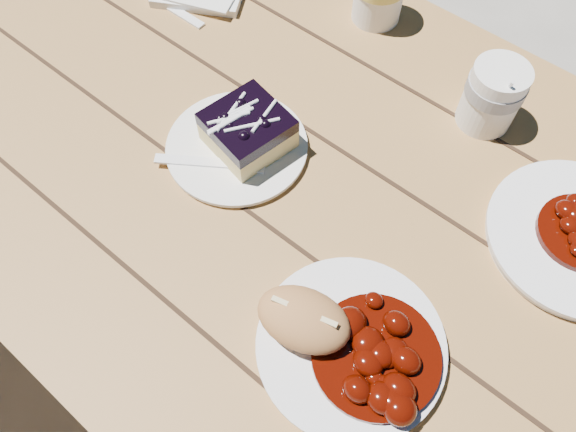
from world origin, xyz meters
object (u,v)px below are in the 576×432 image
Objects in this scene: main_plate at (351,346)px; coffee_cup at (492,96)px; bread_roll at (304,319)px; dessert_plate at (237,147)px; picnic_table at (276,221)px; blueberry_cake at (248,130)px.

main_plate is 0.41m from coffee_cup.
bread_roll is 0.56× the size of dessert_plate.
bread_roll is at bearing -160.02° from main_plate.
main_plate is 0.32m from dessert_plate.
coffee_cup is at bearing 54.58° from picnic_table.
blueberry_cake is (-0.29, 0.15, 0.03)m from main_plate.
blueberry_cake is at bearing 177.48° from picnic_table.
bread_roll is at bearing -41.63° from picnic_table.
blueberry_cake is at bearing 56.31° from dessert_plate.
bread_roll is 0.93× the size of blueberry_cake.
picnic_table is 9.33× the size of main_plate.
bread_roll is (0.18, -0.16, 0.21)m from picnic_table.
blueberry_cake is 1.19× the size of coffee_cup.
coffee_cup is (0.23, 0.26, 0.01)m from blueberry_cake.
blueberry_cake is 0.35m from coffee_cup.
main_plate is 0.07m from bread_roll.
main_plate reaches higher than dessert_plate.
coffee_cup is at bearing 89.89° from bread_roll.
main_plate is (0.24, -0.14, 0.17)m from picnic_table.
main_plate is at bearing 19.98° from bread_roll.
bread_roll reaches higher than main_plate.
bread_roll reaches higher than picnic_table.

